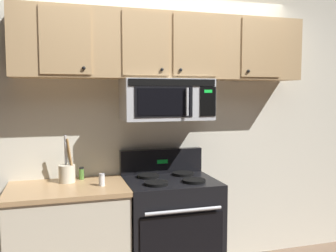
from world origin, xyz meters
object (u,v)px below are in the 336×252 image
at_px(utensil_crock_cream, 67,172).
at_px(salt_shaker, 102,180).
at_px(over_range_microwave, 166,99).
at_px(stove_range, 170,229).
at_px(spice_jar, 81,173).

height_order(utensil_crock_cream, salt_shaker, utensil_crock_cream).
xyz_separation_m(over_range_microwave, salt_shaker, (-0.58, -0.17, -0.63)).
height_order(stove_range, over_range_microwave, over_range_microwave).
bearing_deg(utensil_crock_cream, stove_range, -10.33).
distance_m(utensil_crock_cream, salt_shaker, 0.33).
bearing_deg(utensil_crock_cream, salt_shaker, -37.92).
height_order(stove_range, spice_jar, stove_range).
height_order(salt_shaker, spice_jar, spice_jar).
bearing_deg(over_range_microwave, spice_jar, 171.50).
height_order(stove_range, utensil_crock_cream, utensil_crock_cream).
bearing_deg(utensil_crock_cream, spice_jar, 30.97).
bearing_deg(spice_jar, stove_range, -17.29).
relative_size(utensil_crock_cream, spice_jar, 3.70).
bearing_deg(over_range_microwave, salt_shaker, -164.04).
distance_m(over_range_microwave, spice_jar, 0.96).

